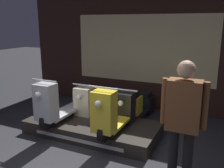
{
  "coord_description": "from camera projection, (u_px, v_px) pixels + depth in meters",
  "views": [
    {
      "loc": [
        1.96,
        -2.55,
        2.2
      ],
      "look_at": [
        -0.15,
        1.99,
        0.96
      ],
      "focal_mm": 40.0,
      "sensor_mm": 36.0,
      "label": 1
    }
  ],
  "objects": [
    {
      "name": "shop_wall_back",
      "position": [
        143.0,
        47.0,
        6.32
      ],
      "size": [
        6.58,
        0.09,
        3.2
      ],
      "color": "#331E19",
      "rests_on": "ground_plane"
    },
    {
      "name": "scooter_display_left",
      "position": [
        65.0,
        102.0,
        5.11
      ],
      "size": [
        0.53,
        1.75,
        0.94
      ],
      "color": "black",
      "rests_on": "display_platform"
    },
    {
      "name": "scooter_backrow_1",
      "position": [
        134.0,
        108.0,
        5.5
      ],
      "size": [
        0.53,
        1.75,
        0.94
      ],
      "color": "black",
      "rests_on": "ground_plane"
    },
    {
      "name": "person_right_browsing",
      "position": [
        183.0,
        115.0,
        3.21
      ],
      "size": [
        0.59,
        0.24,
        1.75
      ],
      "color": "black",
      "rests_on": "ground_plane"
    },
    {
      "name": "display_platform",
      "position": [
        92.0,
        127.0,
        5.05
      ],
      "size": [
        2.64,
        1.18,
        0.26
      ],
      "color": "#2D2823",
      "rests_on": "ground_plane"
    },
    {
      "name": "scooter_display_right",
      "position": [
        118.0,
        110.0,
        4.63
      ],
      "size": [
        0.53,
        1.75,
        0.94
      ],
      "color": "black",
      "rests_on": "display_platform"
    },
    {
      "name": "scooter_backrow_0",
      "position": [
        97.0,
        103.0,
        5.88
      ],
      "size": [
        0.53,
        1.75,
        0.94
      ],
      "color": "black",
      "rests_on": "ground_plane"
    }
  ]
}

